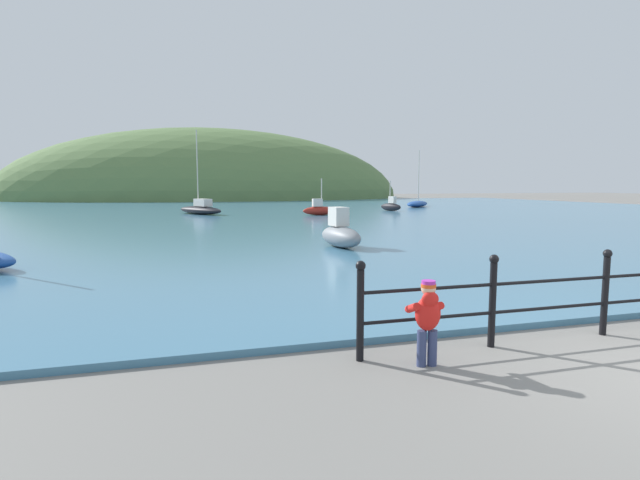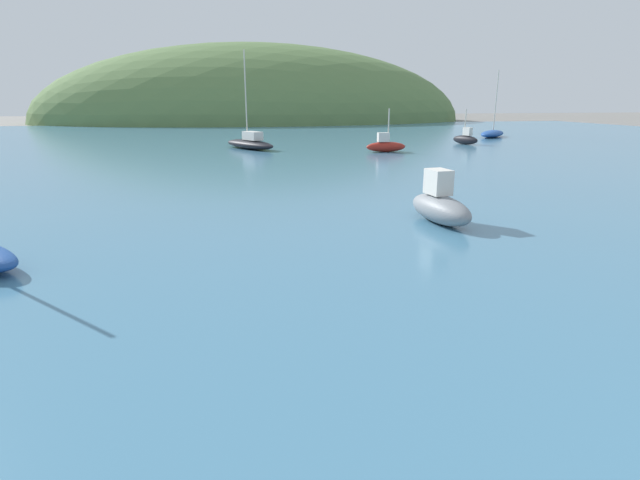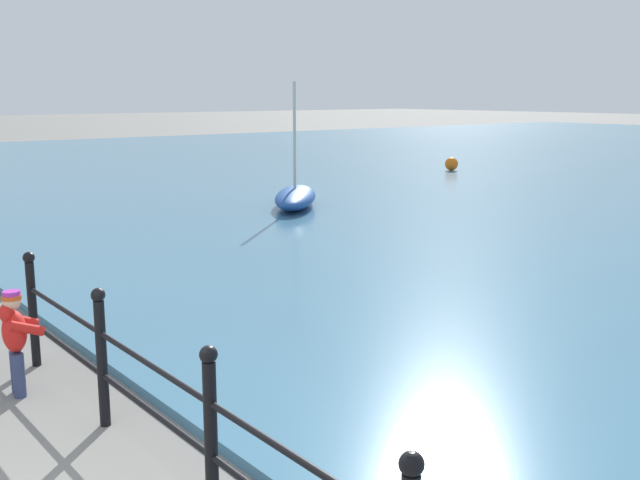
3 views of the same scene
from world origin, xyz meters
The scene contains 4 objects.
iron_railing centered at (-0.44, 1.50, 0.64)m, with size 5.57×0.12×1.21m.
child_in_coat centered at (-2.48, 1.13, 0.60)m, with size 0.41×0.40×1.00m.
boat_mid_harbor centered at (-9.93, 9.79, 0.35)m, with size 2.96×2.76×2.96m.
mooring_buoy centered at (-13.56, 19.31, 0.33)m, with size 0.47×0.47×0.47m, color orange.
Camera 3 is at (4.47, -0.73, 2.78)m, focal length 42.00 mm.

